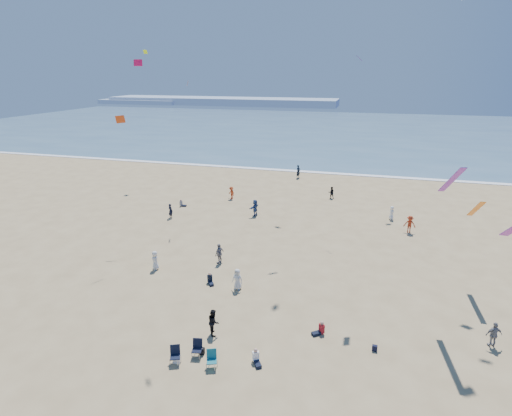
# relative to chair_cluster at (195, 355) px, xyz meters

# --- Properties ---
(ground) EXTENTS (220.00, 220.00, 0.00)m
(ground) POSITION_rel_chair_cluster_xyz_m (-0.69, -0.40, -0.50)
(ground) COLOR tan
(ground) RESTS_ON ground
(ocean) EXTENTS (220.00, 100.00, 0.06)m
(ocean) POSITION_rel_chair_cluster_xyz_m (-0.69, 94.60, -0.47)
(ocean) COLOR #476B84
(ocean) RESTS_ON ground
(surf_line) EXTENTS (220.00, 1.20, 0.08)m
(surf_line) POSITION_rel_chair_cluster_xyz_m (-0.69, 44.60, -0.46)
(surf_line) COLOR white
(surf_line) RESTS_ON ground
(headland_far) EXTENTS (110.00, 20.00, 3.20)m
(headland_far) POSITION_rel_chair_cluster_xyz_m (-60.69, 169.60, 1.10)
(headland_far) COLOR #7A8EA8
(headland_far) RESTS_ON ground
(headland_near) EXTENTS (40.00, 14.00, 2.00)m
(headland_near) POSITION_rel_chair_cluster_xyz_m (-100.69, 164.60, 0.50)
(headland_near) COLOR #7A8EA8
(headland_near) RESTS_ON ground
(standing_flyers) EXTENTS (32.87, 48.21, 1.94)m
(standing_flyers) POSITION_rel_chair_cluster_xyz_m (4.06, 14.85, 0.33)
(standing_flyers) COLOR black
(standing_flyers) RESTS_ON ground
(seated_group) EXTENTS (19.42, 28.39, 0.84)m
(seated_group) POSITION_rel_chair_cluster_xyz_m (-0.38, 6.79, -0.08)
(seated_group) COLOR white
(seated_group) RESTS_ON ground
(chair_cluster) EXTENTS (2.78, 1.55, 1.00)m
(chair_cluster) POSITION_rel_chair_cluster_xyz_m (0.00, 0.00, 0.00)
(chair_cluster) COLOR black
(chair_cluster) RESTS_ON ground
(white_tote) EXTENTS (0.35, 0.20, 0.40)m
(white_tote) POSITION_rel_chair_cluster_xyz_m (-0.94, -0.28, -0.30)
(white_tote) COLOR white
(white_tote) RESTS_ON ground
(black_backpack) EXTENTS (0.30, 0.22, 0.38)m
(black_backpack) POSITION_rel_chair_cluster_xyz_m (0.08, 0.76, -0.31)
(black_backpack) COLOR black
(black_backpack) RESTS_ON ground
(navy_bag) EXTENTS (0.28, 0.18, 0.34)m
(navy_bag) POSITION_rel_chair_cluster_xyz_m (9.31, 3.59, -0.33)
(navy_bag) COLOR black
(navy_bag) RESTS_ON ground
(kites_aloft) EXTENTS (43.47, 40.35, 30.23)m
(kites_aloft) POSITION_rel_chair_cluster_xyz_m (8.94, 12.92, 14.05)
(kites_aloft) COLOR white
(kites_aloft) RESTS_ON ground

